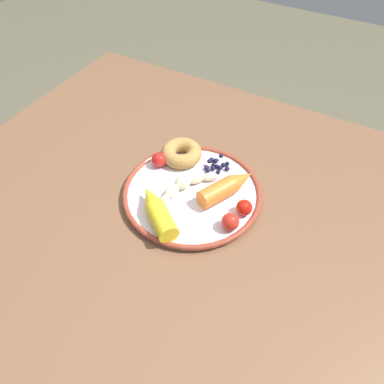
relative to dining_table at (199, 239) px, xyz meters
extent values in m
plane|color=brown|center=(0.00, 0.00, -0.66)|extent=(6.00, 6.00, 0.00)
cube|color=brown|center=(0.00, 0.00, 0.06)|extent=(1.23, 0.98, 0.03)
cube|color=brown|center=(0.55, -0.43, -0.31)|extent=(0.05, 0.05, 0.70)
cylinder|color=white|center=(0.04, -0.05, 0.08)|extent=(0.29, 0.29, 0.01)
torus|color=#963C2A|center=(0.04, -0.05, 0.09)|extent=(0.31, 0.31, 0.01)
ellipsoid|color=#F1EABD|center=(0.03, -0.10, 0.10)|extent=(0.04, 0.04, 0.02)
ellipsoid|color=#F1EABD|center=(0.05, -0.08, 0.10)|extent=(0.04, 0.05, 0.02)
ellipsoid|color=#F1EABD|center=(0.07, -0.05, 0.10)|extent=(0.04, 0.05, 0.03)
ellipsoid|color=#F1EABD|center=(0.08, -0.02, 0.10)|extent=(0.03, 0.04, 0.02)
ellipsoid|color=#F1EABD|center=(0.08, 0.01, 0.10)|extent=(0.02, 0.04, 0.02)
cylinder|color=orange|center=(-0.01, -0.06, 0.11)|extent=(0.07, 0.09, 0.04)
cone|color=orange|center=(-0.04, -0.12, 0.11)|extent=(0.06, 0.07, 0.04)
cylinder|color=yellow|center=(0.05, 0.07, 0.11)|extent=(0.09, 0.08, 0.04)
cone|color=yellow|center=(0.11, 0.02, 0.11)|extent=(0.07, 0.07, 0.04)
torus|color=#B38542|center=(0.12, -0.13, 0.10)|extent=(0.12, 0.12, 0.03)
sphere|color=#191638|center=(0.04, -0.14, 0.09)|extent=(0.01, 0.01, 0.01)
sphere|color=#191638|center=(0.01, -0.15, 0.09)|extent=(0.01, 0.01, 0.01)
sphere|color=#191638|center=(0.01, -0.16, 0.09)|extent=(0.01, 0.01, 0.01)
sphere|color=#191638|center=(0.02, -0.13, 0.09)|extent=(0.01, 0.01, 0.01)
sphere|color=#191638|center=(0.05, -0.13, 0.09)|extent=(0.01, 0.01, 0.01)
sphere|color=#191638|center=(0.04, -0.16, 0.09)|extent=(0.01, 0.01, 0.01)
sphere|color=#191638|center=(0.05, -0.16, 0.09)|extent=(0.01, 0.01, 0.01)
sphere|color=#191638|center=(0.02, -0.14, 0.09)|extent=(0.01, 0.01, 0.01)
sphere|color=#191638|center=(0.04, -0.13, 0.09)|extent=(0.01, 0.01, 0.01)
sphere|color=#191638|center=(0.03, -0.14, 0.09)|extent=(0.01, 0.01, 0.01)
sphere|color=#191638|center=(0.02, -0.15, 0.09)|extent=(0.01, 0.01, 0.01)
sphere|color=#191638|center=(0.04, -0.12, 0.09)|extent=(0.01, 0.01, 0.01)
sphere|color=#191638|center=(0.05, -0.14, 0.10)|extent=(0.01, 0.01, 0.01)
sphere|color=#191638|center=(0.04, -0.17, 0.10)|extent=(0.01, 0.01, 0.01)
sphere|color=red|center=(-0.08, -0.05, 0.10)|extent=(0.03, 0.03, 0.03)
sphere|color=red|center=(-0.07, 0.00, 0.10)|extent=(0.04, 0.04, 0.04)
sphere|color=red|center=(0.15, -0.09, 0.10)|extent=(0.03, 0.03, 0.03)
camera|label=1|loc=(-0.23, 0.45, 0.70)|focal=35.87mm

